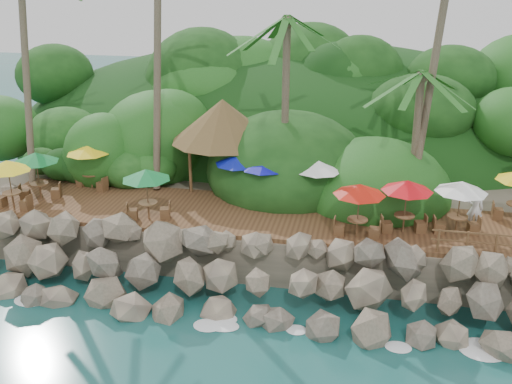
# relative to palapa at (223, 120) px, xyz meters

# --- Properties ---
(ground) EXTENTS (140.00, 140.00, 0.00)m
(ground) POSITION_rel_palapa_xyz_m (2.45, -9.57, -5.79)
(ground) COLOR #19514F
(ground) RESTS_ON ground
(land_base) EXTENTS (32.00, 25.20, 2.10)m
(land_base) POSITION_rel_palapa_xyz_m (2.45, 6.43, -4.74)
(land_base) COLOR gray
(land_base) RESTS_ON ground
(jungle_hill) EXTENTS (44.80, 28.00, 15.40)m
(jungle_hill) POSITION_rel_palapa_xyz_m (2.45, 13.93, -5.79)
(jungle_hill) COLOR #143811
(jungle_hill) RESTS_ON ground
(seawall) EXTENTS (29.00, 4.00, 2.30)m
(seawall) POSITION_rel_palapa_xyz_m (2.45, -7.57, -4.64)
(seawall) COLOR gray
(seawall) RESTS_ON ground
(terrace) EXTENTS (26.00, 5.00, 0.20)m
(terrace) POSITION_rel_palapa_xyz_m (2.45, -3.57, -3.59)
(terrace) COLOR brown
(terrace) RESTS_ON land_base
(jungle_foliage) EXTENTS (44.00, 16.00, 12.00)m
(jungle_foliage) POSITION_rel_palapa_xyz_m (2.45, 5.43, -5.79)
(jungle_foliage) COLOR #143811
(jungle_foliage) RESTS_ON ground
(foam_line) EXTENTS (25.20, 0.80, 0.06)m
(foam_line) POSITION_rel_palapa_xyz_m (2.45, -9.27, -5.76)
(foam_line) COLOR white
(foam_line) RESTS_ON ground
(palapa) EXTENTS (5.37, 5.37, 4.60)m
(palapa) POSITION_rel_palapa_xyz_m (0.00, 0.00, 0.00)
(palapa) COLOR brown
(palapa) RESTS_ON ground
(dining_clusters) EXTENTS (25.52, 5.42, 2.41)m
(dining_clusters) POSITION_rel_palapa_xyz_m (2.23, -3.48, -1.49)
(dining_clusters) COLOR brown
(dining_clusters) RESTS_ON terrace
(waiter) EXTENTS (0.74, 0.56, 1.84)m
(waiter) POSITION_rel_palapa_xyz_m (12.21, -3.18, -2.57)
(waiter) COLOR white
(waiter) RESTS_ON terrace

